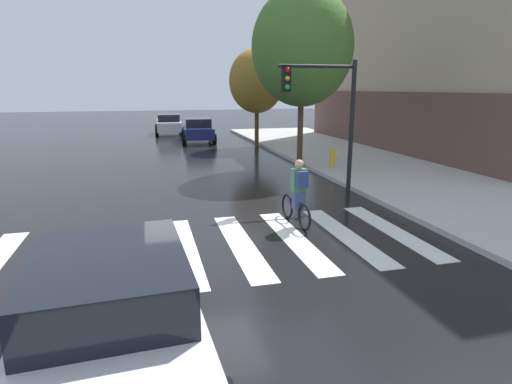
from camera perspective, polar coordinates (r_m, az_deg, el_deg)
ground_plane at (r=9.30m, az=-6.81°, el=-7.50°), size 120.00×120.00×0.00m
crosswalk_stripes at (r=9.32m, az=-5.84°, el=-7.39°), size 9.35×4.11×0.01m
sedan_near at (r=5.39m, az=-18.69°, el=-15.18°), size 2.34×4.69×1.59m
sedan_mid at (r=27.66m, az=-7.85°, el=8.36°), size 2.28×4.49×1.52m
sedan_far at (r=32.75m, az=-11.72°, el=9.02°), size 2.13×4.37×1.50m
cyclist at (r=10.51m, az=5.70°, el=-0.13°), size 0.38×1.71×1.69m
traffic_light_near at (r=13.15m, az=9.67°, el=11.44°), size 2.47×0.28×4.20m
fire_hydrant at (r=18.07m, az=10.32°, el=4.59°), size 0.33×0.22×0.78m
street_tree_near at (r=18.26m, az=6.28°, el=18.88°), size 4.16×4.16×7.39m
street_tree_mid at (r=24.69m, az=0.10°, el=14.78°), size 3.14×3.14×5.58m
corner_building at (r=28.41m, az=30.68°, el=19.55°), size 14.18×19.05×14.27m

